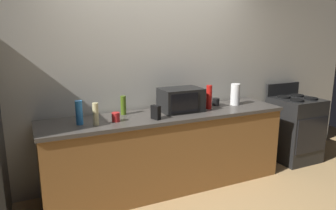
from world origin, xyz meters
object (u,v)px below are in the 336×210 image
(cordless_phone, at_px, (156,112))
(bottle_hand_soap, at_px, (96,114))
(mug_black, at_px, (216,102))
(microwave, at_px, (181,100))
(bottle_spray_cleaner, at_px, (79,113))
(bottle_olive_oil, at_px, (123,105))
(bottle_hot_sauce, at_px, (209,97))
(mug_red, at_px, (116,117))
(paper_towel_roll, at_px, (235,94))
(stove_range, at_px, (294,128))

(cordless_phone, relative_size, bottle_hand_soap, 0.66)
(mug_black, bearing_deg, microwave, -171.84)
(bottle_spray_cleaner, height_order, bottle_olive_oil, bottle_spray_cleaner)
(cordless_phone, bearing_deg, bottle_hot_sauce, -7.22)
(mug_black, xyz_separation_m, mug_red, (-1.35, -0.19, 0.00))
(paper_towel_roll, bearing_deg, mug_black, 162.56)
(bottle_olive_oil, relative_size, bottle_hand_soap, 0.94)
(microwave, distance_m, bottle_spray_cleaner, 1.17)
(cordless_phone, height_order, bottle_hand_soap, bottle_hand_soap)
(bottle_hand_soap, bearing_deg, paper_towel_roll, 5.38)
(cordless_phone, height_order, mug_black, cordless_phone)
(paper_towel_roll, relative_size, bottle_olive_oil, 1.27)
(bottle_olive_oil, distance_m, mug_red, 0.30)
(paper_towel_roll, xyz_separation_m, bottle_hand_soap, (-1.81, -0.17, -0.02))
(microwave, bearing_deg, stove_range, -1.52)
(bottle_spray_cleaner, xyz_separation_m, bottle_olive_oil, (0.51, 0.20, -0.02))
(microwave, height_order, bottle_hand_soap, microwave)
(bottle_spray_cleaner, bearing_deg, bottle_hot_sauce, 0.93)
(microwave, bearing_deg, mug_red, -171.79)
(mug_red, bearing_deg, bottle_olive_oil, 57.11)
(paper_towel_roll, bearing_deg, bottle_hot_sauce, -173.72)
(paper_towel_roll, height_order, bottle_olive_oil, paper_towel_roll)
(paper_towel_roll, distance_m, bottle_spray_cleaner, 1.95)
(paper_towel_roll, relative_size, mug_black, 2.95)
(microwave, relative_size, mug_red, 5.04)
(mug_red, bearing_deg, microwave, 8.21)
(bottle_spray_cleaner, relative_size, bottle_hand_soap, 1.07)
(paper_towel_roll, xyz_separation_m, mug_black, (-0.24, 0.08, -0.09))
(bottle_spray_cleaner, relative_size, bottle_olive_oil, 1.14)
(mug_black, bearing_deg, stove_range, -5.62)
(bottle_hand_soap, bearing_deg, mug_red, 13.21)
(bottle_hand_soap, height_order, mug_red, bottle_hand_soap)
(bottle_hot_sauce, bearing_deg, mug_black, 33.89)
(bottle_spray_cleaner, bearing_deg, bottle_olive_oil, 20.78)
(bottle_hot_sauce, bearing_deg, mug_red, -176.41)
(cordless_phone, bearing_deg, mug_red, 147.69)
(cordless_phone, bearing_deg, paper_towel_roll, -9.32)
(bottle_hot_sauce, bearing_deg, bottle_spray_cleaner, -179.07)
(bottle_olive_oil, distance_m, mug_black, 1.20)
(bottle_hot_sauce, relative_size, bottle_spray_cleaner, 1.19)
(mug_red, bearing_deg, bottle_spray_cleaner, 172.22)
(microwave, distance_m, mug_black, 0.55)
(bottle_spray_cleaner, distance_m, mug_red, 0.37)
(paper_towel_roll, distance_m, bottle_hand_soap, 1.82)
(microwave, bearing_deg, bottle_hot_sauce, -6.98)
(bottle_hot_sauce, bearing_deg, microwave, 173.02)
(paper_towel_roll, bearing_deg, bottle_olive_oil, 175.05)
(paper_towel_roll, xyz_separation_m, bottle_spray_cleaner, (-1.95, -0.07, -0.01))
(cordless_phone, distance_m, mug_red, 0.42)
(mug_red, bearing_deg, mug_black, 8.19)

